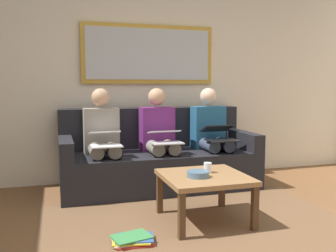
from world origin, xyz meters
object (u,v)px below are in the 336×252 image
(bowl, at_px, (198,174))
(magazine_stack, at_px, (133,239))
(cup, at_px, (208,168))
(person_right, at_px, (102,137))
(coffee_table, at_px, (204,181))
(laptop_white, at_px, (105,138))
(framed_mirror, at_px, (149,54))
(laptop_black, at_px, (219,134))
(person_left, at_px, (211,133))
(person_middle, at_px, (159,135))
(couch, at_px, (158,160))
(laptop_silver, at_px, (165,137))

(bowl, bearing_deg, magazine_stack, 19.87)
(cup, bearing_deg, person_right, -54.20)
(coffee_table, height_order, bowl, bowl)
(cup, distance_m, laptop_white, 1.16)
(coffee_table, distance_m, laptop_white, 1.19)
(framed_mirror, distance_m, person_right, 1.23)
(laptop_black, distance_m, magazine_stack, 1.82)
(framed_mirror, bearing_deg, laptop_white, 47.58)
(laptop_black, bearing_deg, person_right, -10.11)
(person_left, bearing_deg, laptop_white, 10.77)
(person_middle, xyz_separation_m, laptop_white, (0.64, 0.24, 0.02))
(bowl, xyz_separation_m, laptop_black, (-0.63, -0.97, 0.20))
(bowl, xyz_separation_m, person_right, (0.65, -1.20, 0.17))
(couch, relative_size, person_left, 1.93)
(person_left, relative_size, laptop_black, 2.90)
(framed_mirror, height_order, bowl, framed_mirror)
(laptop_white, bearing_deg, person_right, -90.00)
(couch, relative_size, coffee_table, 3.12)
(person_left, bearing_deg, magazine_stack, 48.89)
(framed_mirror, relative_size, magazine_stack, 4.85)
(framed_mirror, bearing_deg, coffee_table, 93.02)
(person_left, xyz_separation_m, laptop_silver, (0.64, 0.25, 0.02))
(laptop_black, distance_m, person_middle, 0.68)
(cup, xyz_separation_m, magazine_stack, (0.74, 0.34, -0.43))
(coffee_table, relative_size, cup, 7.83)
(framed_mirror, distance_m, bowl, 2.00)
(couch, distance_m, person_right, 0.71)
(framed_mirror, bearing_deg, person_middle, 90.00)
(coffee_table, bearing_deg, laptop_black, -121.09)
(couch, relative_size, person_right, 1.93)
(cup, height_order, person_right, person_right)
(bowl, bearing_deg, person_middle, -89.76)
(person_right, relative_size, magazine_stack, 3.37)
(couch, relative_size, person_middle, 1.93)
(framed_mirror, relative_size, laptop_black, 4.17)
(laptop_black, distance_m, laptop_white, 1.28)
(bowl, xyz_separation_m, magazine_stack, (0.60, 0.22, -0.41))
(cup, bearing_deg, framed_mirror, -84.75)
(cup, relative_size, person_right, 0.08)
(cup, bearing_deg, couch, -82.99)
(couch, distance_m, coffee_table, 1.22)
(laptop_white, height_order, magazine_stack, laptop_white)
(person_left, xyz_separation_m, magazine_stack, (1.24, 1.42, -0.58))
(framed_mirror, xyz_separation_m, laptop_white, (0.64, 0.70, -0.92))
(framed_mirror, bearing_deg, bowl, 90.17)
(framed_mirror, xyz_separation_m, laptop_black, (-0.64, 0.69, -0.92))
(couch, distance_m, person_left, 0.71)
(cup, xyz_separation_m, bowl, (0.14, 0.12, -0.02))
(laptop_white, bearing_deg, laptop_silver, 179.14)
(couch, height_order, person_middle, person_middle)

